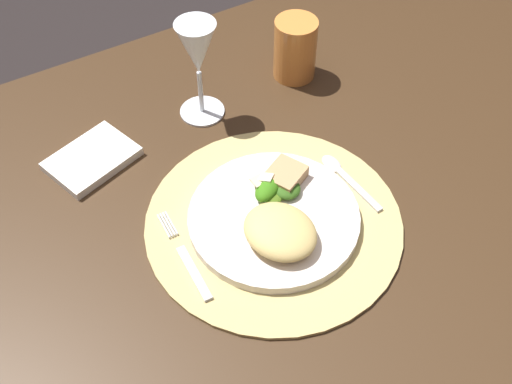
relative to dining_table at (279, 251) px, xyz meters
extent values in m
cube|color=#3C2816|center=(0.00, 0.00, 0.13)|extent=(1.39, 0.94, 0.02)
cylinder|color=#3C2518|center=(0.62, 0.39, -0.24)|extent=(0.08, 0.08, 0.72)
cylinder|color=tan|center=(-0.04, -0.04, 0.14)|extent=(0.37, 0.37, 0.01)
cylinder|color=silver|center=(-0.04, -0.04, 0.16)|extent=(0.25, 0.25, 0.02)
ellipsoid|color=#D9BA6B|center=(-0.05, -0.08, 0.18)|extent=(0.12, 0.13, 0.03)
ellipsoid|color=#2F5917|center=(0.00, -0.01, 0.17)|extent=(0.05, 0.05, 0.02)
ellipsoid|color=#387814|center=(-0.02, 0.00, 0.17)|extent=(0.06, 0.05, 0.02)
ellipsoid|color=#446416|center=(-0.02, 0.00, 0.17)|extent=(0.04, 0.06, 0.01)
cube|color=beige|center=(-0.02, 0.01, 0.18)|extent=(0.03, 0.03, 0.01)
cube|color=beige|center=(-0.03, 0.01, 0.18)|extent=(0.03, 0.02, 0.01)
cube|color=tan|center=(0.01, 0.01, 0.17)|extent=(0.07, 0.07, 0.02)
cube|color=silver|center=(-0.18, -0.06, 0.15)|extent=(0.02, 0.09, 0.00)
cube|color=silver|center=(-0.18, 0.03, 0.15)|extent=(0.00, 0.05, 0.00)
cube|color=silver|center=(-0.17, 0.03, 0.15)|extent=(0.00, 0.05, 0.00)
cube|color=silver|center=(-0.17, 0.03, 0.15)|extent=(0.00, 0.05, 0.00)
cube|color=silver|center=(-0.17, 0.03, 0.15)|extent=(0.00, 0.05, 0.00)
cube|color=silver|center=(0.10, -0.05, 0.15)|extent=(0.02, 0.10, 0.00)
ellipsoid|color=silver|center=(0.10, 0.01, 0.15)|extent=(0.02, 0.04, 0.01)
cube|color=white|center=(-0.22, 0.21, 0.15)|extent=(0.15, 0.13, 0.01)
cylinder|color=silver|center=(-0.02, 0.23, 0.14)|extent=(0.07, 0.07, 0.00)
cylinder|color=silver|center=(-0.02, 0.23, 0.19)|extent=(0.01, 0.01, 0.08)
cone|color=silver|center=(-0.02, 0.23, 0.27)|extent=(0.06, 0.06, 0.09)
cylinder|color=orange|center=(0.17, 0.23, 0.20)|extent=(0.07, 0.07, 0.11)
camera|label=1|loc=(-0.34, -0.51, 0.87)|focal=44.56mm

